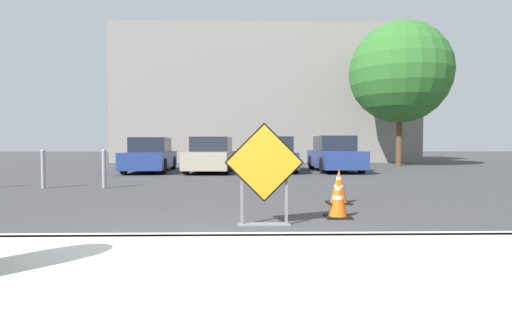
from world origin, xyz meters
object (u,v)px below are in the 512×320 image
Objects in this scene: bollard_nearest at (104,168)px; traffic_cone_nearest at (338,198)px; parked_car_second at (211,156)px; parked_car_fourth at (334,155)px; bollard_second at (43,168)px; road_closed_sign at (264,170)px; parked_car_third at (274,155)px; traffic_cone_second at (339,187)px; parked_car_nearest at (151,156)px.

traffic_cone_nearest is at bearing -39.64° from bollard_nearest.
bollard_nearest is (-2.36, -6.10, -0.12)m from parked_car_second.
bollard_second is at bearing 34.91° from parked_car_fourth.
road_closed_sign is 11.80m from parked_car_third.
parked_car_second is 7.30m from bollard_second.
bollard_nearest is at bearing 152.95° from traffic_cone_second.
traffic_cone_nearest is 0.62× the size of bollard_second.
road_closed_sign is 7.69m from bollard_second.
road_closed_sign is 12.49m from parked_car_nearest.
parked_car_third is at bearing 91.64° from traffic_cone_nearest.
parked_car_third is (-0.32, 11.14, 0.38)m from traffic_cone_nearest.
parked_car_fourth is at bearing 35.41° from bollard_second.
parked_car_third is (-0.68, 9.62, 0.36)m from traffic_cone_second.
parked_car_second is at bearing 68.85° from bollard_nearest.
parked_car_nearest is 4.40× the size of bollard_nearest.
parked_car_nearest is 1.13× the size of parked_car_second.
parked_car_fourth is (8.09, 0.09, 0.03)m from parked_car_nearest.
road_closed_sign reaches higher than parked_car_second.
bollard_second is at bearing 147.59° from traffic_cone_nearest.
parked_car_fourth reaches higher than bollard_nearest.
parked_car_second is at bearing 99.05° from road_closed_sign.
traffic_cone_nearest is at bearing 114.33° from parked_car_nearest.
road_closed_sign is at bearing -153.25° from traffic_cone_nearest.
bollard_second is at bearing 75.80° from parked_car_nearest.
parked_car_second is 2.76m from parked_car_third.
parked_car_third reaches higher than parked_car_nearest.
parked_car_nearest reaches higher than traffic_cone_nearest.
bollard_nearest is 1.64m from bollard_second.
traffic_cone_nearest is 0.61× the size of bollard_nearest.
parked_car_third is 8.39m from bollard_nearest.
road_closed_sign reaches higher than traffic_cone_second.
road_closed_sign is at bearing 102.61° from parked_car_second.
bollard_nearest is (-4.14, 5.07, -0.25)m from road_closed_sign.
parked_car_nearest is at bearing 78.82° from bollard_second.
road_closed_sign is 1.47m from traffic_cone_nearest.
traffic_cone_second is 0.16× the size of parked_car_third.
road_closed_sign reaches higher than traffic_cone_nearest.
parked_car_third is (5.39, 0.11, 0.02)m from parked_car_nearest.
parked_car_third reaches higher than bollard_nearest.
road_closed_sign is 2.71m from traffic_cone_second.
traffic_cone_second is at bearing 53.31° from road_closed_sign.
traffic_cone_nearest is 1.56m from traffic_cone_second.
bollard_second is at bearing 158.34° from traffic_cone_second.
traffic_cone_second is at bearing 77.67° from parked_car_fourth.
parked_car_fourth reaches higher than traffic_cone_second.
traffic_cone_nearest is 0.16× the size of parked_car_second.
traffic_cone_second is at bearing 119.53° from parked_car_nearest.
road_closed_sign is 2.17× the size of traffic_cone_second.
parked_car_nearest is (-4.48, 11.66, -0.14)m from road_closed_sign.
parked_car_fourth reaches higher than traffic_cone_nearest.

